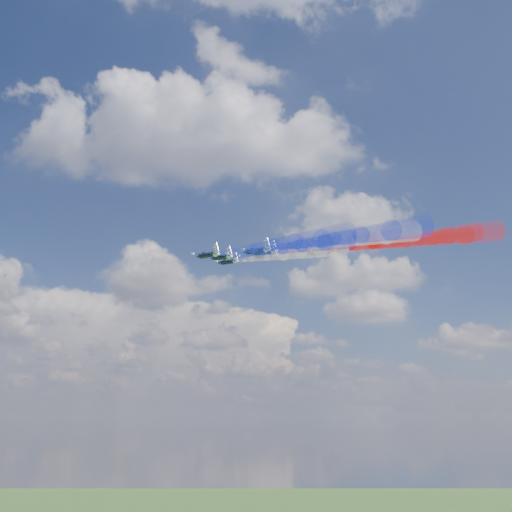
# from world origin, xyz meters

# --- Properties ---
(jet_lead) EXTENTS (16.59, 17.47, 7.38)m
(jet_lead) POSITION_xyz_m (-27.64, 29.34, 169.47)
(jet_lead) COLOR black
(trail_lead) EXTENTS (31.75, 42.86, 12.95)m
(trail_lead) POSITION_xyz_m (-10.32, 4.86, 164.58)
(trail_lead) COLOR white
(jet_inner_left) EXTENTS (16.59, 17.47, 7.38)m
(jet_inner_left) POSITION_xyz_m (-28.31, 12.70, 166.32)
(jet_inner_left) COLOR black
(trail_inner_left) EXTENTS (31.75, 42.86, 12.95)m
(trail_inner_left) POSITION_xyz_m (-10.99, -11.77, 161.44)
(trail_inner_left) COLOR #1B2DEC
(jet_inner_right) EXTENTS (16.59, 17.47, 7.38)m
(jet_inner_right) POSITION_xyz_m (-15.33, 24.66, 170.20)
(jet_inner_right) COLOR black
(trail_inner_right) EXTENTS (31.75, 42.86, 12.95)m
(trail_inner_right) POSITION_xyz_m (1.99, 0.19, 165.32)
(trail_inner_right) COLOR red
(jet_outer_left) EXTENTS (16.59, 17.47, 7.38)m
(jet_outer_left) POSITION_xyz_m (-30.55, -2.33, 162.63)
(jet_outer_left) COLOR black
(trail_outer_left) EXTENTS (31.75, 42.86, 12.95)m
(trail_outer_left) POSITION_xyz_m (-13.23, -26.80, 157.75)
(trail_outer_left) COLOR #1B2DEC
(jet_center_third) EXTENTS (16.59, 17.47, 7.38)m
(jet_center_third) POSITION_xyz_m (-15.66, 7.64, 166.27)
(jet_center_third) COLOR black
(trail_center_third) EXTENTS (31.75, 42.86, 12.95)m
(trail_center_third) POSITION_xyz_m (1.66, -16.83, 161.39)
(trail_center_third) COLOR white
(jet_outer_right) EXTENTS (16.59, 17.47, 7.38)m
(jet_outer_right) POSITION_xyz_m (1.04, 18.30, 169.55)
(jet_outer_right) COLOR black
(trail_outer_right) EXTENTS (31.75, 42.86, 12.95)m
(trail_outer_right) POSITION_xyz_m (18.36, -6.17, 164.67)
(trail_outer_right) COLOR red
(jet_rear_left) EXTENTS (16.59, 17.47, 7.38)m
(jet_rear_left) POSITION_xyz_m (-17.34, -6.10, 162.63)
(jet_rear_left) COLOR black
(trail_rear_left) EXTENTS (31.75, 42.86, 12.95)m
(trail_rear_left) POSITION_xyz_m (-0.02, -30.57, 157.74)
(trail_rear_left) COLOR #1B2DEC
(jet_rear_right) EXTENTS (16.59, 17.47, 7.38)m
(jet_rear_right) POSITION_xyz_m (0.48, 5.99, 165.67)
(jet_rear_right) COLOR black
(trail_rear_right) EXTENTS (31.75, 42.86, 12.95)m
(trail_rear_right) POSITION_xyz_m (17.80, -18.49, 160.79)
(trail_rear_right) COLOR red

